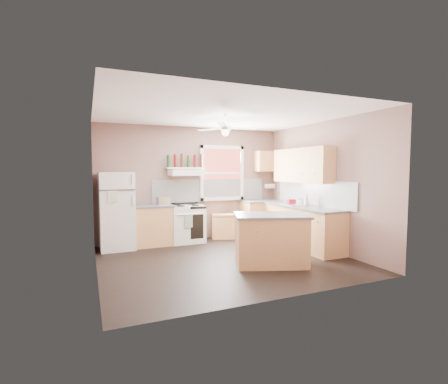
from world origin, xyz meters
name	(u,v)px	position (x,y,z in m)	size (l,w,h in m)	color
floor	(225,259)	(0.00, 0.00, 0.00)	(4.50, 4.50, 0.00)	black
ceiling	(225,114)	(0.00, 0.00, 2.70)	(4.50, 4.50, 0.00)	white
wall_back	(193,183)	(0.00, 2.02, 1.35)	(4.50, 0.05, 2.70)	#7B5C53
wall_right	(324,185)	(2.27, 0.00, 1.35)	(0.05, 4.00, 2.70)	#7B5C53
wall_left	(93,191)	(-2.27, 0.00, 1.35)	(0.05, 4.00, 2.70)	#7B5C53
backsplash_back	(211,190)	(0.45, 1.99, 1.18)	(2.90, 0.03, 0.55)	white
backsplash_right	(313,193)	(2.23, 0.30, 1.18)	(0.03, 2.60, 0.55)	white
window_view	(222,173)	(0.75, 1.98, 1.60)	(1.00, 0.02, 1.20)	maroon
window_frame	(222,173)	(0.75, 1.96, 1.60)	(1.16, 0.07, 1.36)	white
refrigerator	(117,211)	(-1.80, 1.63, 0.82)	(0.69, 0.67, 1.63)	white
base_cabinet_left	(152,226)	(-1.06, 1.70, 0.43)	(0.90, 0.60, 0.86)	tan
counter_left	(151,206)	(-1.06, 1.70, 0.88)	(0.92, 0.62, 0.04)	#515154
toaster	(163,201)	(-0.79, 1.70, 0.99)	(0.28, 0.16, 0.18)	silver
stove	(186,224)	(-0.26, 1.70, 0.43)	(0.76, 0.64, 0.86)	white
range_hood	(187,172)	(-0.23, 1.75, 1.62)	(0.78, 0.50, 0.14)	white
bottle_shelf	(185,168)	(-0.23, 1.87, 1.72)	(0.90, 0.26, 0.03)	white
cart	(223,227)	(0.69, 1.75, 0.27)	(0.54, 0.36, 0.54)	tan
base_cabinet_corner	(262,219)	(1.75, 1.70, 0.43)	(1.00, 0.60, 0.86)	tan
base_cabinet_right	(302,227)	(1.95, 0.30, 0.43)	(0.60, 2.20, 0.86)	tan
counter_corner	(262,201)	(1.75, 1.70, 0.88)	(1.02, 0.62, 0.04)	#515154
counter_right	(302,207)	(1.94, 0.30, 0.88)	(0.62, 2.22, 0.04)	#515154
sink	(296,205)	(1.94, 0.50, 0.90)	(0.55, 0.45, 0.03)	silver
faucet	(302,201)	(2.10, 0.50, 0.97)	(0.03, 0.03, 0.14)	silver
upper_cabinet_right	(302,165)	(2.08, 0.50, 1.78)	(0.33, 1.80, 0.76)	tan
upper_cabinet_corner	(267,161)	(1.95, 1.83, 1.90)	(0.60, 0.33, 0.52)	tan
paper_towel	(270,186)	(2.07, 1.86, 1.25)	(0.12, 0.12, 0.26)	white
island	(271,240)	(0.62, -0.60, 0.43)	(1.21, 0.76, 0.86)	tan
island_top	(271,215)	(0.62, -0.60, 0.88)	(1.28, 0.83, 0.04)	#515154
ceiling_fan_hub	(225,128)	(0.00, 0.00, 2.45)	(0.20, 0.20, 0.08)	white
soap_bottle	(306,200)	(2.03, 0.25, 1.03)	(0.10, 0.10, 0.26)	silver
red_caddy	(291,201)	(2.01, 0.79, 0.95)	(0.18, 0.12, 0.10)	#AE0E24
wine_bottles	(185,161)	(-0.22, 1.87, 1.88)	(0.86, 0.06, 0.31)	#143819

